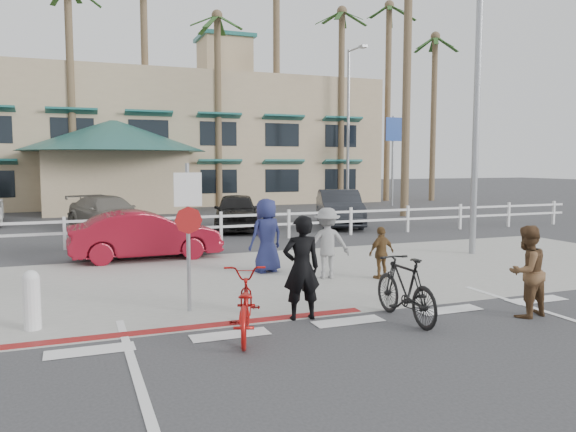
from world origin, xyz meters
name	(u,v)px	position (x,y,z in m)	size (l,w,h in m)	color
ground	(366,333)	(0.00, 0.00, 0.00)	(140.00, 140.00, 0.00)	#333335
bike_path	(447,379)	(0.00, -2.00, 0.00)	(12.00, 16.00, 0.01)	#333335
sidewalk_plaza	(270,277)	(0.00, 4.50, 0.01)	(22.00, 7.00, 0.01)	gray
cross_street	(225,251)	(0.00, 8.50, 0.00)	(40.00, 5.00, 0.01)	#333335
parking_lot	(171,220)	(0.00, 18.00, 0.00)	(50.00, 16.00, 0.01)	#333335
curb_red	(157,331)	(-3.00, 1.20, 0.01)	(7.00, 0.25, 0.02)	maroon
rail_fence	(224,227)	(0.50, 10.50, 0.50)	(29.40, 0.16, 1.00)	silver
building	(167,117)	(2.00, 31.00, 5.65)	(28.00, 16.00, 11.30)	tan
sign_post	(188,230)	(-2.30, 2.20, 1.45)	(0.50, 0.10, 2.90)	gray
bollard_0	(32,300)	(-4.80, 2.00, 0.47)	(0.26, 0.26, 0.95)	silver
streetlight_0	(477,95)	(6.50, 5.50, 4.50)	(0.60, 2.00, 9.00)	gray
streetlight_1	(348,128)	(12.00, 24.00, 4.75)	(0.60, 2.00, 9.50)	gray
info_sign	(393,159)	(14.00, 22.00, 2.80)	(1.20, 0.16, 5.60)	navy
palm_3	(71,80)	(-4.00, 25.00, 7.00)	(4.00, 4.00, 14.00)	#1E4119
palm_4	(145,77)	(0.00, 26.00, 7.50)	(4.00, 4.00, 15.00)	#1E4119
palm_5	(218,96)	(4.00, 25.00, 6.50)	(4.00, 4.00, 13.00)	#1E4119
palm_6	(276,67)	(8.00, 26.00, 8.50)	(4.00, 4.00, 17.00)	#1E4119
palm_7	(341,93)	(12.00, 25.00, 7.00)	(4.00, 4.00, 14.00)	#1E4119
palm_8	(388,90)	(16.00, 26.00, 7.50)	(4.00, 4.00, 15.00)	#1E4119
palm_9	(434,105)	(19.00, 25.00, 6.50)	(4.00, 4.00, 13.00)	#1E4119
palm_11	(407,70)	(11.00, 16.00, 7.00)	(4.00, 4.00, 14.00)	#1E4119
bike_red	(244,305)	(-1.81, 0.48, 0.49)	(0.65, 1.87, 0.98)	#9E0F0D
rider_red	(301,268)	(-0.65, 1.03, 0.87)	(0.64, 0.42, 1.75)	black
bike_black	(405,288)	(0.91, 0.34, 0.55)	(0.51, 1.82, 1.09)	black
rider_black	(526,271)	(2.95, -0.18, 0.78)	(0.76, 0.59, 1.56)	brown
pedestrian_a	(327,243)	(1.15, 3.90, 0.80)	(1.04, 0.60, 1.60)	gray
pedestrian_child	(381,253)	(2.28, 3.41, 0.59)	(0.70, 0.29, 1.19)	brown
pedestrian_b	(267,236)	(0.12, 5.05, 0.88)	(0.86, 0.56, 1.77)	navy
car_white_sedan	(145,235)	(-2.34, 7.98, 0.66)	(1.39, 3.99, 1.31)	maroon
lot_car_1	(108,213)	(-2.89, 15.14, 0.66)	(1.85, 4.56, 1.32)	#645F56
lot_car_2	(237,212)	(1.79, 13.48, 0.71)	(1.69, 4.20, 1.43)	black
lot_car_3	(339,208)	(6.06, 13.17, 0.75)	(1.58, 4.53, 1.49)	black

